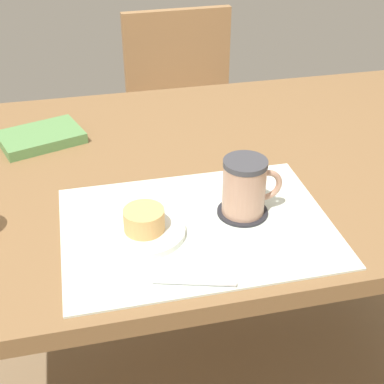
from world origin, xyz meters
TOP-DOWN VIEW (x-y plane):
  - ground_plane at (0.00, 0.00)m, footprint 4.40×4.40m
  - dining_table at (0.00, 0.00)m, footprint 1.39×0.85m
  - wooden_chair at (0.12, 0.74)m, footprint 0.44×0.44m
  - placemat at (-0.07, -0.23)m, footprint 0.48×0.35m
  - pastry_plate at (-0.16, -0.23)m, footprint 0.14×0.14m
  - pastry at (-0.16, -0.23)m, footprint 0.07×0.07m
  - coffee_coaster at (0.02, -0.21)m, footprint 0.09×0.09m
  - coffee_mug at (0.02, -0.21)m, footprint 0.11×0.08m
  - teaspoon at (-0.11, -0.38)m, footprint 0.13×0.04m
  - small_book at (-0.34, 0.17)m, footprint 0.21×0.17m

SIDE VIEW (x-z plane):
  - ground_plane at x=0.00m, z-range -0.02..0.00m
  - wooden_chair at x=0.12m, z-range 0.04..0.89m
  - dining_table at x=0.00m, z-range 0.30..1.04m
  - placemat at x=-0.07m, z-range 0.74..0.75m
  - coffee_coaster at x=0.02m, z-range 0.75..0.75m
  - teaspoon at x=-0.11m, z-range 0.75..0.76m
  - pastry_plate at x=-0.16m, z-range 0.75..0.76m
  - small_book at x=-0.34m, z-range 0.74..0.77m
  - pastry at x=-0.16m, z-range 0.76..0.80m
  - coffee_mug at x=0.02m, z-range 0.75..0.86m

